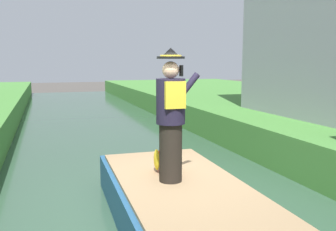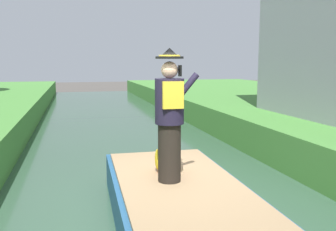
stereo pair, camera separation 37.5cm
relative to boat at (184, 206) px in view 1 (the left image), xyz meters
The scene contains 5 objects.
ground_plane 0.63m from the boat, 90.00° to the left, with size 80.00×80.00×0.00m, color #4C4742.
canal_water 0.59m from the boat, 90.00° to the left, with size 5.44×48.00×0.10m, color #33513D.
boat is the anchor object (origin of this frame).
person_pirate 1.25m from the boat, 121.74° to the left, with size 0.61×0.42×1.85m.
parrot_plush 0.84m from the boat, 94.59° to the left, with size 0.36×0.35×0.57m.
Camera 1 is at (-1.74, -5.02, 2.37)m, focal length 39.38 mm.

